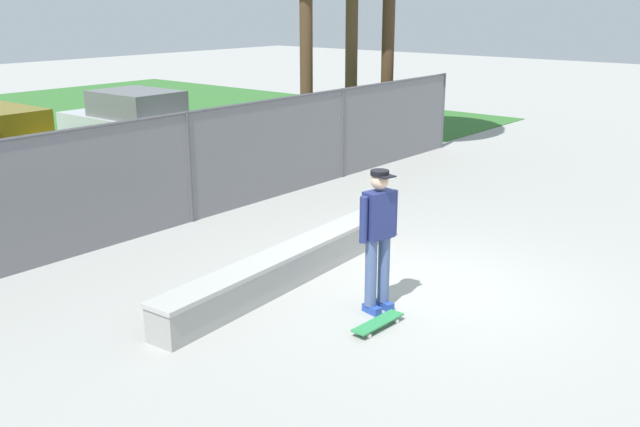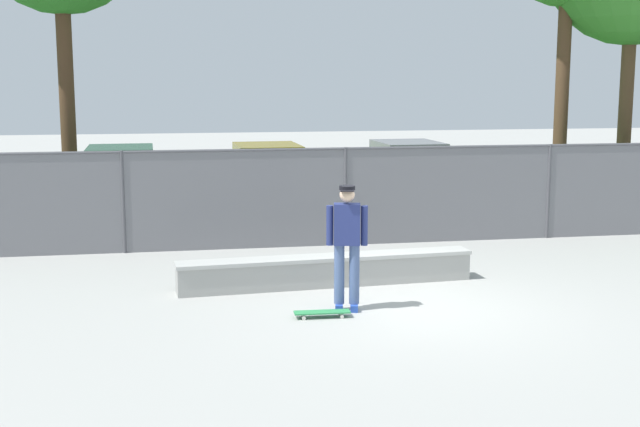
% 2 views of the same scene
% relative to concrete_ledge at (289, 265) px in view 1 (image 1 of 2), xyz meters
% --- Properties ---
extents(ground_plane, '(80.00, 80.00, 0.00)m').
position_rel_concrete_ledge_xyz_m(ground_plane, '(1.00, -1.55, -0.25)').
color(ground_plane, '#9E9E99').
extents(concrete_ledge, '(4.93, 0.84, 0.50)m').
position_rel_concrete_ledge_xyz_m(concrete_ledge, '(0.00, 0.00, 0.00)').
color(concrete_ledge, '#999993').
rests_on(concrete_ledge, ground).
extents(skateboarder, '(0.59, 0.35, 1.84)m').
position_rel_concrete_ledge_xyz_m(skateboarder, '(0.01, -1.50, 0.78)').
color(skateboarder, '#2647A5').
rests_on(skateboarder, ground).
extents(skateboard, '(0.81, 0.23, 0.09)m').
position_rel_concrete_ledge_xyz_m(skateboard, '(-0.41, -1.82, -0.18)').
color(skateboard, '#2D8C4C').
rests_on(skateboard, ground).
extents(chainlink_fence, '(17.56, 0.07, 1.99)m').
position_rel_concrete_ledge_xyz_m(chainlink_fence, '(1.00, 3.26, 0.83)').
color(chainlink_fence, '#4C4C51').
rests_on(chainlink_fence, ground).
extents(car_silver, '(2.08, 4.23, 1.66)m').
position_rel_concrete_ledge_xyz_m(car_silver, '(3.86, 8.76, 0.59)').
color(car_silver, '#B7BABF').
rests_on(car_silver, ground).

